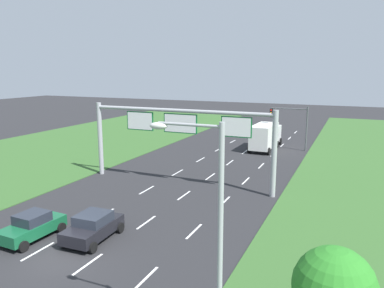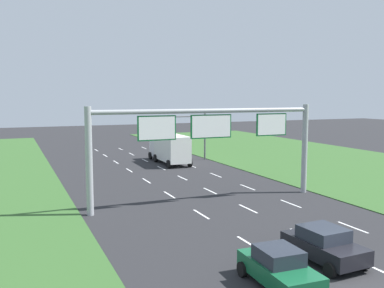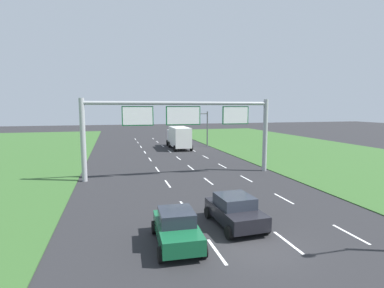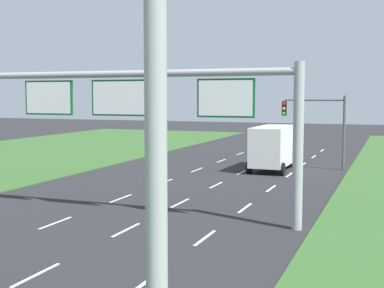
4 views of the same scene
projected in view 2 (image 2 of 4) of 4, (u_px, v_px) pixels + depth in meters
ground_plane at (362, 284)px, 17.44m from camera, size 200.00×200.00×0.00m
lane_dashes_inner_left at (184, 204)px, 30.46m from camera, size 0.14×68.40×0.01m
lane_dashes_inner_right at (227, 199)px, 31.83m from camera, size 0.14×68.40×0.01m
lane_dashes_slip at (267, 195)px, 33.20m from camera, size 0.14×68.40×0.01m
car_near_red at (324, 244)px, 19.70m from camera, size 2.37×4.05×1.62m
car_lead_silver at (279, 268)px, 17.09m from camera, size 2.17×4.01×1.60m
box_truck at (169, 148)px, 48.59m from camera, size 2.81×8.25×3.30m
sign_gantry at (210, 134)px, 30.31m from camera, size 17.24×0.44×7.00m
traffic_light_mast at (190, 128)px, 50.38m from camera, size 4.76×0.49×5.60m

